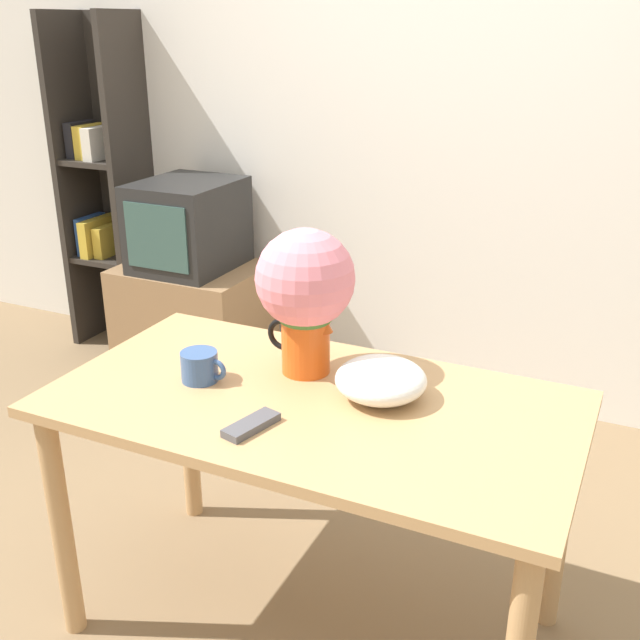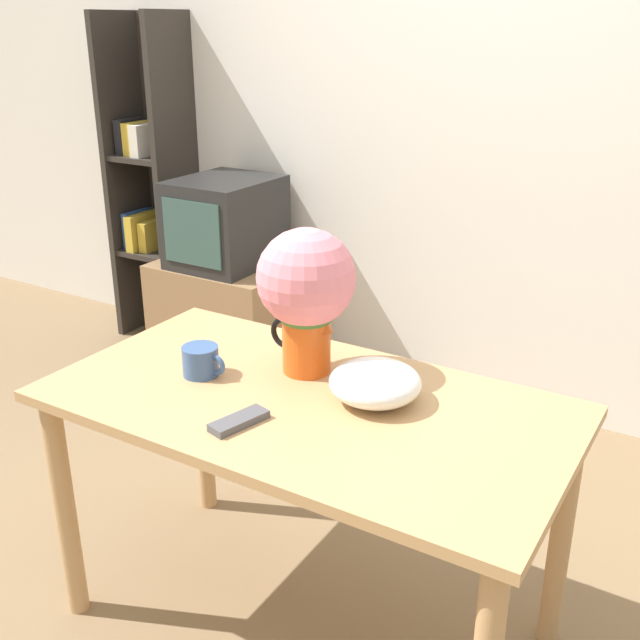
% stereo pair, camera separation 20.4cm
% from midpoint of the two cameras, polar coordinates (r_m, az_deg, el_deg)
% --- Properties ---
extents(ground_plane, '(12.00, 12.00, 0.00)m').
position_cam_midpoint_polar(ground_plane, '(2.47, -7.13, -21.12)').
color(ground_plane, '#7F6647').
extents(wall_back, '(8.00, 0.05, 2.60)m').
position_cam_midpoint_polar(wall_back, '(3.39, 7.63, 15.16)').
color(wall_back, silver).
rests_on(wall_back, ground_plane).
extents(table, '(1.38, 0.74, 0.76)m').
position_cam_midpoint_polar(table, '(2.03, -3.56, -8.87)').
color(table, tan).
rests_on(table, ground_plane).
extents(flower_vase, '(0.27, 0.27, 0.41)m').
position_cam_midpoint_polar(flower_vase, '(2.03, -4.01, 2.26)').
color(flower_vase, '#E05619').
rests_on(flower_vase, table).
extents(coffee_mug, '(0.14, 0.10, 0.08)m').
position_cam_midpoint_polar(coffee_mug, '(2.10, -11.88, -3.54)').
color(coffee_mug, '#385689').
rests_on(coffee_mug, table).
extents(white_bowl, '(0.24, 0.24, 0.10)m').
position_cam_midpoint_polar(white_bowl, '(1.96, 1.68, -4.64)').
color(white_bowl, white).
rests_on(white_bowl, table).
extents(remote_control, '(0.09, 0.16, 0.02)m').
position_cam_midpoint_polar(remote_control, '(1.85, -8.45, -8.00)').
color(remote_control, '#4C4C51').
rests_on(remote_control, table).
extents(tv_stand, '(0.67, 0.52, 0.58)m').
position_cam_midpoint_polar(tv_stand, '(3.80, -11.04, -0.15)').
color(tv_stand, '#8E6B47').
rests_on(tv_stand, ground_plane).
extents(tv_set, '(0.42, 0.51, 0.42)m').
position_cam_midpoint_polar(tv_set, '(3.64, -11.62, 7.09)').
color(tv_set, black).
rests_on(tv_set, tv_stand).
extents(bookshelf, '(0.40, 0.33, 1.74)m').
position_cam_midpoint_polar(bookshelf, '(4.21, -17.35, 9.49)').
color(bookshelf, '#2D2823').
rests_on(bookshelf, ground_plane).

